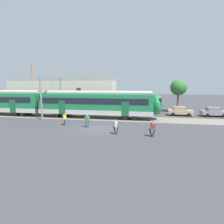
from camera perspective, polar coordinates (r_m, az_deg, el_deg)
The scene contains 11 objects.
ground_plane at distance 21.32m, azimuth -5.19°, elevation -5.40°, with size 160.00×160.00×0.00m, color #38383D.
track_bed at distance 32.88m, azimuth -24.26°, elevation -1.07°, with size 80.00×4.40×0.01m, color slate.
pedestrian_yellow at distance 23.54m, azimuth -15.24°, elevation -1.85°, with size 0.51×0.67×1.67m.
pedestrian_green at distance 21.85m, azimuth -8.08°, elevation -2.51°, with size 0.57×0.63×1.67m.
pedestrian_white at distance 18.58m, azimuth 1.42°, elevation -4.37°, with size 0.68×0.54×1.67m.
pedestrian_red at distance 18.17m, azimuth 13.08°, elevation -4.91°, with size 0.67×0.54×1.67m.
parked_car_tan at distance 32.12m, azimuth 21.38°, elevation 0.29°, with size 4.08×1.93×1.54m.
parked_car_grey at distance 33.58m, azimuth 30.27°, elevation 0.04°, with size 4.04×1.84×1.54m.
catenary_gantry at distance 30.54m, azimuth -19.06°, elevation 6.66°, with size 0.24×6.64×6.53m.
background_building at distance 37.52m, azimuth -15.79°, elevation 5.45°, with size 21.56×5.00×9.20m.
street_tree_right at distance 35.59m, azimuth 20.89°, elevation 7.50°, with size 3.06×3.06×6.30m.
Camera 1 is at (5.53, -19.90, 5.27)m, focal length 28.00 mm.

